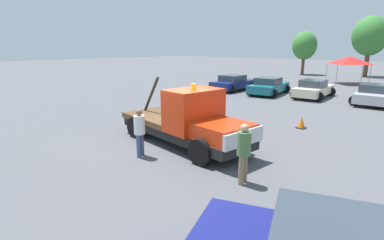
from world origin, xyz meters
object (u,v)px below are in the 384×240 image
at_px(parked_car_silver, 375,94).
at_px(traffic_cone, 302,123).
at_px(person_at_hood, 140,130).
at_px(parked_car_teal, 269,86).
at_px(tree_right, 370,36).
at_px(parked_car_navy, 233,83).
at_px(tree_center, 305,46).
at_px(person_near_truck, 244,150).
at_px(canopy_tent_red, 350,60).
at_px(tow_truck, 189,122).
at_px(parked_car_cream, 313,89).

xyz_separation_m(parked_car_silver, traffic_cone, (-1.01, -9.11, -0.39)).
xyz_separation_m(person_at_hood, parked_car_teal, (-3.70, 15.60, -0.32)).
bearing_deg(tree_right, person_at_hood, -87.06).
xyz_separation_m(parked_car_teal, parked_car_silver, (7.27, 0.92, -0.00)).
xyz_separation_m(parked_car_navy, parked_car_teal, (3.32, 0.13, 0.00)).
bearing_deg(traffic_cone, tree_center, 113.14).
height_order(person_near_truck, canopy_tent_red, canopy_tent_red).
relative_size(person_at_hood, parked_car_teal, 0.34).
height_order(person_at_hood, tree_right, tree_right).
distance_m(tow_truck, traffic_cone, 5.89).
bearing_deg(person_at_hood, parked_car_cream, -109.29).
relative_size(parked_car_teal, canopy_tent_red, 1.47).
distance_m(tow_truck, tree_right, 35.23).
xyz_separation_m(tow_truck, parked_car_teal, (-4.18, 13.66, -0.30)).
bearing_deg(parked_car_silver, person_near_truck, 177.23).
xyz_separation_m(parked_car_teal, parked_car_cream, (3.27, 0.78, -0.00)).
relative_size(parked_car_navy, tree_right, 0.62).
bearing_deg(canopy_tent_red, traffic_cone, -79.30).
xyz_separation_m(parked_car_silver, canopy_tent_red, (-4.78, 10.84, 1.72)).
bearing_deg(tree_center, tree_right, 19.65).
distance_m(person_at_hood, parked_car_silver, 16.90).
relative_size(person_at_hood, parked_car_silver, 0.37).
height_order(person_near_truck, parked_car_teal, person_near_truck).
bearing_deg(tree_center, parked_car_silver, -54.90).
bearing_deg(tow_truck, canopy_tent_red, 99.88).
bearing_deg(person_at_hood, parked_car_silver, -122.98).
bearing_deg(canopy_tent_red, person_at_hood, -87.46).
bearing_deg(tree_right, tree_center, -160.35).
relative_size(tow_truck, parked_car_cream, 1.35).
bearing_deg(person_at_hood, parked_car_navy, -86.38).
height_order(parked_car_navy, parked_car_silver, same).
distance_m(person_near_truck, tree_right, 36.87).
bearing_deg(tree_right, tow_truck, -86.11).
relative_size(person_near_truck, parked_car_teal, 0.35).
xyz_separation_m(person_near_truck, parked_car_silver, (-0.22, 15.88, -0.34)).
distance_m(parked_car_cream, tree_center, 20.13).
xyz_separation_m(person_near_truck, person_at_hood, (-3.78, -0.64, -0.02)).
bearing_deg(parked_car_teal, parked_car_navy, 83.01).
xyz_separation_m(person_near_truck, parked_car_navy, (-10.81, 14.82, -0.34)).
bearing_deg(person_at_hood, parked_car_teal, -97.45).
xyz_separation_m(parked_car_cream, tree_right, (-1.46, 20.49, 4.29)).
bearing_deg(person_near_truck, canopy_tent_red, 92.41).
bearing_deg(parked_car_navy, parked_car_cream, -82.98).
relative_size(person_at_hood, tree_center, 0.30).
xyz_separation_m(parked_car_navy, parked_car_cream, (6.59, 0.91, -0.00)).
xyz_separation_m(tow_truck, parked_car_navy, (-7.51, 13.53, -0.30)).
distance_m(tow_truck, person_at_hood, 2.00).
distance_m(canopy_tent_red, traffic_cone, 20.42).
height_order(person_at_hood, canopy_tent_red, canopy_tent_red).
bearing_deg(parked_car_cream, tow_truck, 179.53).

